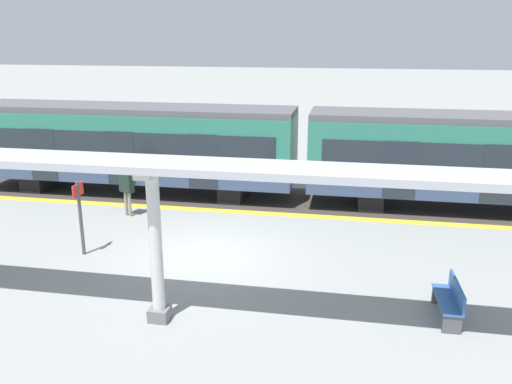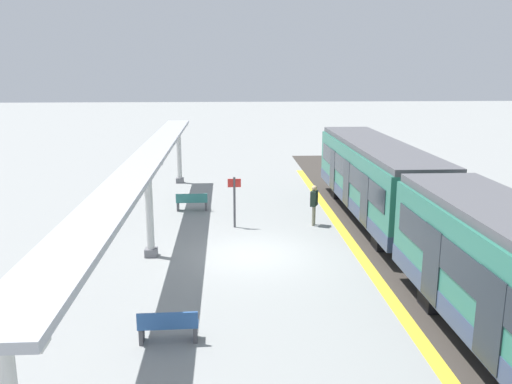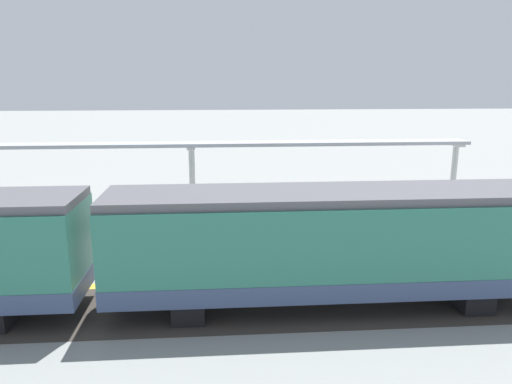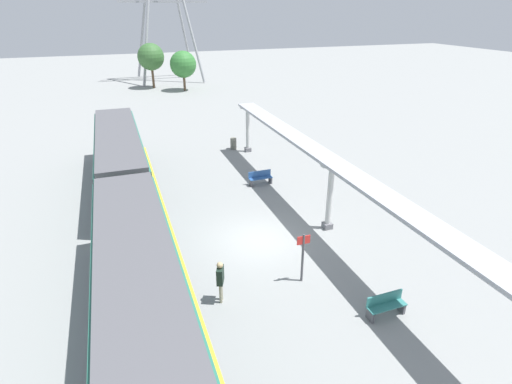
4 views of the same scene
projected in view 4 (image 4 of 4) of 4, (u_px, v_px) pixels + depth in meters
name	position (u px, v px, depth m)	size (l,w,h in m)	color
ground_plane	(259.00, 241.00, 19.46)	(176.00, 176.00, 0.00)	gray
tactile_edge_strip	(177.00, 256.00, 18.25)	(0.41, 32.61, 0.01)	gold
trackbed	(136.00, 264.00, 17.70)	(3.20, 44.61, 0.01)	#38332D
train_near_carriage	(140.00, 293.00, 13.07)	(2.65, 12.83, 3.48)	#29715D
train_far_carriage	(120.00, 159.00, 24.53)	(2.65, 12.83, 3.48)	#29715D
canopy_pillar_second	(330.00, 197.00, 19.81)	(1.10, 0.44, 3.51)	slate
canopy_pillar_third	(248.00, 129.00, 30.62)	(1.10, 0.44, 3.51)	slate
canopy_beam	(333.00, 163.00, 18.99)	(1.20, 26.23, 0.16)	#A8AAB2
bench_near_end	(260.00, 178.00, 25.45)	(1.51, 0.48, 0.86)	#2F5A99
bench_mid_platform	(386.00, 305.00, 14.63)	(1.51, 0.46, 0.86)	#307874
trash_bin	(233.00, 143.00, 31.71)	(0.48, 0.48, 0.89)	slate
platform_info_sign	(303.00, 253.00, 16.08)	(0.56, 0.10, 2.20)	#4C4C51
passenger_waiting_near_edge	(220.00, 277.00, 15.02)	(0.41, 0.56, 1.77)	gray
tree_left_background	(183.00, 64.00, 52.39)	(3.41, 3.41, 5.07)	brown
tree_right_background	(151.00, 57.00, 53.80)	(3.52, 3.52, 5.85)	brown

